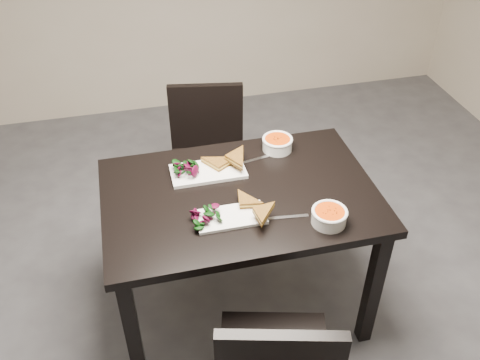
# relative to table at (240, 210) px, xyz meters

# --- Properties ---
(table) EXTENTS (1.20, 0.80, 0.75)m
(table) POSITION_rel_table_xyz_m (0.00, 0.00, 0.00)
(table) COLOR black
(table) RESTS_ON ground
(chair_far) EXTENTS (0.49, 0.49, 0.85)m
(chair_far) POSITION_rel_table_xyz_m (-0.02, 0.73, -0.17)
(chair_far) COLOR black
(chair_far) RESTS_ON ground
(plate_near) EXTENTS (0.29, 0.14, 0.01)m
(plate_near) POSITION_rel_table_xyz_m (-0.08, -0.15, 0.11)
(plate_near) COLOR white
(plate_near) RESTS_ON table
(sandwich_near) EXTENTS (0.16, 0.13, 0.05)m
(sandwich_near) POSITION_rel_table_xyz_m (-0.01, -0.14, 0.14)
(sandwich_near) COLOR #8D5D1D
(sandwich_near) RESTS_ON plate_near
(salad_near) EXTENTS (0.09, 0.08, 0.04)m
(salad_near) POSITION_rel_table_xyz_m (-0.18, -0.15, 0.13)
(salad_near) COLOR black
(salad_near) RESTS_ON plate_near
(soup_bowl_near) EXTENTS (0.15, 0.15, 0.07)m
(soup_bowl_near) POSITION_rel_table_xyz_m (0.31, -0.27, 0.14)
(soup_bowl_near) COLOR white
(soup_bowl_near) RESTS_ON table
(cutlery_near) EXTENTS (0.18, 0.04, 0.00)m
(cutlery_near) POSITION_rel_table_xyz_m (0.15, -0.20, 0.10)
(cutlery_near) COLOR silver
(cutlery_near) RESTS_ON table
(plate_far) EXTENTS (0.34, 0.17, 0.02)m
(plate_far) POSITION_rel_table_xyz_m (-0.11, 0.17, 0.11)
(plate_far) COLOR white
(plate_far) RESTS_ON table
(sandwich_far) EXTENTS (0.21, 0.20, 0.06)m
(sandwich_far) POSITION_rel_table_xyz_m (-0.04, 0.16, 0.14)
(sandwich_far) COLOR #8D5D1D
(sandwich_far) RESTS_ON plate_far
(salad_far) EXTENTS (0.11, 0.10, 0.05)m
(salad_far) POSITION_rel_table_xyz_m (-0.21, 0.17, 0.14)
(salad_far) COLOR black
(salad_far) RESTS_ON plate_far
(soup_bowl_far) EXTENTS (0.15, 0.15, 0.07)m
(soup_bowl_far) POSITION_rel_table_xyz_m (0.26, 0.28, 0.14)
(soup_bowl_far) COLOR white
(soup_bowl_far) RESTS_ON table
(cutlery_far) EXTENTS (0.18, 0.05, 0.00)m
(cutlery_far) POSITION_rel_table_xyz_m (0.15, 0.23, 0.10)
(cutlery_far) COLOR silver
(cutlery_far) RESTS_ON table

